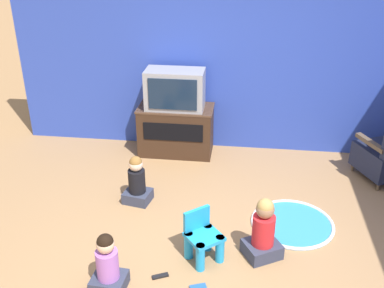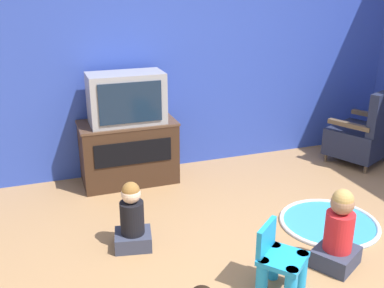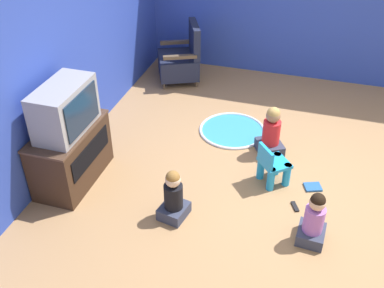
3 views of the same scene
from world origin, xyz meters
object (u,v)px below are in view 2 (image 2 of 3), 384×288
television (126,98)px  black_armchair (363,135)px  child_watching_left (132,220)px  child_watching_center (339,234)px  tv_cabinet (129,151)px  yellow_kid_chair (280,264)px

television → black_armchair: (2.70, -0.37, -0.58)m
child_watching_left → child_watching_center: bearing=-17.6°
tv_cabinet → television: 0.58m
television → yellow_kid_chair: bearing=-74.3°
black_armchair → child_watching_left: 3.07m
tv_cabinet → child_watching_left: (-0.24, -1.27, -0.10)m
television → yellow_kid_chair: television is taller
yellow_kid_chair → tv_cabinet: bearing=65.9°
black_armchair → tv_cabinet: bearing=-32.8°
television → yellow_kid_chair: (0.59, -2.11, -0.72)m
black_armchair → child_watching_center: size_ratio=1.43×
tv_cabinet → black_armchair: (2.70, -0.40, -0.00)m
child_watching_left → child_watching_center: child_watching_center is taller
child_watching_left → black_armchair: bearing=27.6°
black_armchair → child_watching_center: 2.26m
tv_cabinet → television: size_ratio=1.32×
tv_cabinet → child_watching_left: size_ratio=1.75×
child_watching_left → yellow_kid_chair: bearing=-35.0°
television → child_watching_center: bearing=-60.2°
black_armchair → child_watching_center: bearing=22.1°
black_armchair → television: bearing=-32.2°
tv_cabinet → child_watching_left: 1.30m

